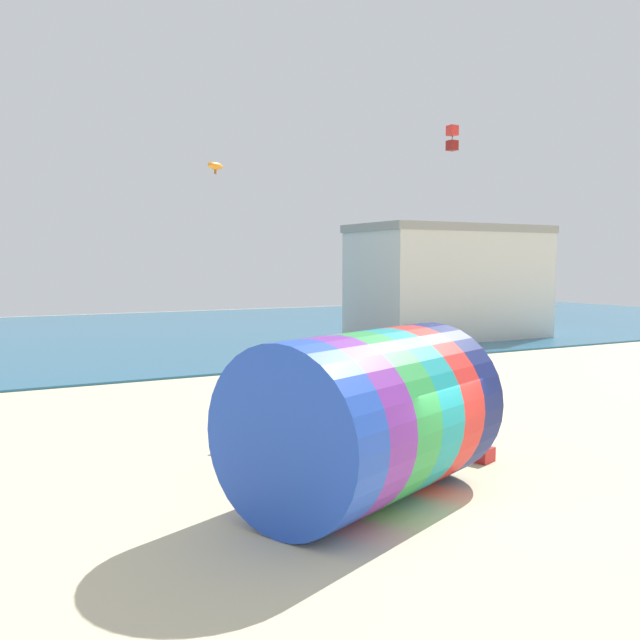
% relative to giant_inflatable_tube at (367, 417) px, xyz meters
% --- Properties ---
extents(ground_plane, '(120.00, 120.00, 0.00)m').
position_rel_giant_inflatable_tube_xyz_m(ground_plane, '(1.23, -1.06, -1.78)').
color(ground_plane, beige).
extents(sea, '(120.00, 40.00, 0.10)m').
position_rel_giant_inflatable_tube_xyz_m(sea, '(1.23, 37.20, -1.73)').
color(sea, '#236084').
rests_on(sea, ground).
extents(giant_inflatable_tube, '(6.53, 5.46, 3.56)m').
position_rel_giant_inflatable_tube_xyz_m(giant_inflatable_tube, '(0.00, 0.00, 0.00)').
color(giant_inflatable_tube, blue).
rests_on(giant_inflatable_tube, ground).
extents(kite_handler, '(0.37, 0.24, 1.74)m').
position_rel_giant_inflatable_tube_xyz_m(kite_handler, '(3.63, 1.93, -0.89)').
color(kite_handler, '#383D56').
rests_on(kite_handler, ground).
extents(kite_red_box, '(0.39, 0.39, 1.08)m').
position_rel_giant_inflatable_tube_xyz_m(kite_red_box, '(11.31, 11.25, 8.32)').
color(kite_red_box, red).
extents(kite_orange_parafoil, '(0.92, 0.78, 0.46)m').
position_rel_giant_inflatable_tube_xyz_m(kite_orange_parafoil, '(1.70, 13.25, 6.80)').
color(kite_orange_parafoil, orange).
extents(bystander_mid_beach, '(0.42, 0.38, 1.54)m').
position_rel_giant_inflatable_tube_xyz_m(bystander_mid_beach, '(-0.19, 5.52, -1.01)').
color(bystander_mid_beach, '#383D56').
rests_on(bystander_mid_beach, ground).
extents(promenade_building, '(12.61, 6.57, 7.38)m').
position_rel_giant_inflatable_tube_xyz_m(promenade_building, '(21.84, 24.24, 1.92)').
color(promenade_building, silver).
rests_on(promenade_building, ground).
extents(cooler_box, '(0.61, 0.51, 0.36)m').
position_rel_giant_inflatable_tube_xyz_m(cooler_box, '(4.13, 1.02, -1.60)').
color(cooler_box, red).
rests_on(cooler_box, ground).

